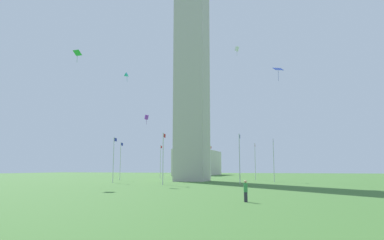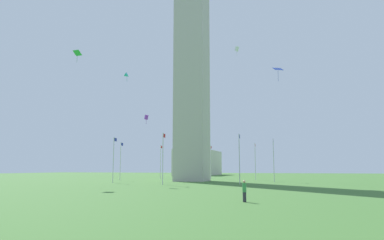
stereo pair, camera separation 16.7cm
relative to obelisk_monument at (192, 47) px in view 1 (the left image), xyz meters
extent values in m
plane|color=#3D6B2D|center=(0.00, 0.00, -29.86)|extent=(260.00, 260.00, 0.00)
cube|color=#B7B2A8|center=(0.00, 0.00, -3.58)|extent=(6.57, 6.57, 52.55)
cylinder|color=silver|center=(17.17, 0.00, -25.50)|extent=(0.14, 0.14, 8.71)
cube|color=red|center=(17.72, 0.00, -21.59)|extent=(1.00, 0.03, 0.64)
cylinder|color=silver|center=(12.14, 12.14, -25.50)|extent=(0.14, 0.14, 8.71)
cube|color=red|center=(12.69, 12.14, -21.59)|extent=(1.00, 0.03, 0.64)
cylinder|color=silver|center=(0.00, 17.17, -25.50)|extent=(0.14, 0.14, 8.71)
cube|color=#1E2D99|center=(0.55, 17.17, -21.59)|extent=(1.00, 0.03, 0.64)
cylinder|color=silver|center=(-12.14, 12.14, -25.50)|extent=(0.14, 0.14, 8.71)
cube|color=#1E2D99|center=(-11.59, 12.14, -21.59)|extent=(1.00, 0.03, 0.64)
cylinder|color=silver|center=(-17.17, 0.00, -25.50)|extent=(0.14, 0.14, 8.71)
cube|color=red|center=(-16.62, 0.00, -21.59)|extent=(1.00, 0.03, 0.64)
cylinder|color=silver|center=(-12.14, -12.14, -25.50)|extent=(0.14, 0.14, 8.71)
cube|color=#1E2D99|center=(-11.59, -12.14, -21.59)|extent=(1.00, 0.03, 0.64)
cylinder|color=silver|center=(0.00, -17.17, -25.50)|extent=(0.14, 0.14, 8.71)
cube|color=#1E2D99|center=(0.55, -17.17, -21.59)|extent=(1.00, 0.03, 0.64)
cylinder|color=silver|center=(12.14, -12.14, -25.50)|extent=(0.14, 0.14, 8.71)
cube|color=red|center=(12.69, -12.14, -21.59)|extent=(1.00, 0.03, 0.64)
cylinder|color=#2D2D38|center=(-42.85, -17.29, -29.46)|extent=(0.29, 0.29, 0.80)
cylinder|color=#388C47|center=(-42.85, -17.29, -28.70)|extent=(0.32, 0.32, 0.72)
sphere|color=tan|center=(-42.85, -17.29, -28.22)|extent=(0.24, 0.24, 0.24)
cube|color=blue|center=(-13.92, -19.17, -10.66)|extent=(1.84, 1.93, 0.78)
cylinder|color=#233C9D|center=(-13.92, -19.17, -11.86)|extent=(0.04, 0.04, 1.80)
cone|color=#33C6D1|center=(-11.04, 10.28, -8.71)|extent=(1.21, 1.39, 1.19)
cylinder|color=teal|center=(-11.04, 10.28, -9.43)|extent=(0.04, 0.04, 1.07)
cube|color=white|center=(-3.70, -10.73, -2.80)|extent=(0.94, 0.97, 1.07)
cylinder|color=#A7A7A7|center=(-3.70, -10.73, -3.64)|extent=(0.04, 0.04, 1.26)
cube|color=green|center=(-17.89, 17.21, -5.59)|extent=(1.21, 1.40, 0.75)
cylinder|color=#208035|center=(-17.89, 17.21, -6.67)|extent=(0.04, 0.04, 1.62)
cube|color=purple|center=(-18.97, 2.34, -18.63)|extent=(0.67, 0.74, 0.85)
cylinder|color=#67278E|center=(-18.97, 2.34, -19.31)|extent=(0.04, 0.04, 1.02)
cube|color=beige|center=(64.05, 16.30, -24.92)|extent=(29.32, 12.84, 9.88)
camera|label=1|loc=(-71.71, -21.26, -27.12)|focal=32.31mm
camera|label=2|loc=(-71.66, -21.42, -27.12)|focal=32.31mm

